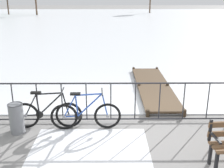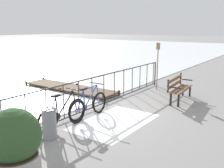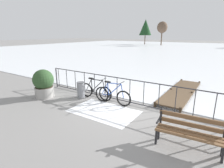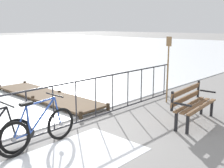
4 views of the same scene
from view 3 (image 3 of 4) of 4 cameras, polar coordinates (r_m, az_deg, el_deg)
ground_plane at (r=7.61m, az=5.55°, el=-6.29°), size 160.00×160.00×0.00m
frozen_pond at (r=34.93m, az=28.34°, el=9.26°), size 80.00×56.00×0.03m
snow_patch at (r=6.89m, az=-2.60°, el=-8.63°), size 2.52×1.58×0.01m
railing_fence at (r=7.42m, az=5.66°, el=-2.28°), size 9.06×0.06×1.07m
bicycle_near_railing at (r=7.47m, az=0.11°, el=-3.64°), size 1.71×0.52×0.97m
bicycle_second at (r=8.05m, az=-5.24°, el=-2.23°), size 1.71×0.52×0.97m
park_bench at (r=5.05m, az=23.39°, el=-13.22°), size 1.63×0.61×0.89m
planter_with_shrub at (r=8.78m, az=-20.91°, el=0.21°), size 0.94×0.94×1.29m
trash_bin at (r=8.30m, az=-9.89°, el=-1.82°), size 0.35×0.35×0.73m
wooden_dock at (r=9.38m, az=21.08°, el=-2.24°), size 1.10×4.57×0.20m
tree_west_mid at (r=46.84m, az=15.68°, el=16.92°), size 2.46×2.46×5.63m
tree_centre at (r=50.08m, az=10.59°, el=17.27°), size 3.21×3.21×6.39m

